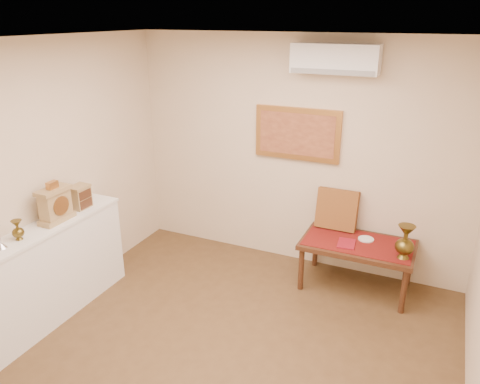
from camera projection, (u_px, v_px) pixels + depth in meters
The scene contains 16 objects.
floor at pixel (209, 373), 4.00m from camera, with size 4.50×4.50×0.00m, color brown.
ceiling at pixel (199, 43), 3.04m from camera, with size 4.50×4.50×0.00m, color white.
wall_back at pixel (297, 154), 5.44m from camera, with size 4.00×0.02×2.70m, color beige.
wall_left at pixel (13, 192), 4.29m from camera, with size 0.02×4.50×2.70m, color beige.
brass_urn_small at pixel (17, 227), 4.16m from camera, with size 0.11×0.11×0.24m, color brown, non-canonical shape.
table_cloth at pixel (358, 243), 5.08m from camera, with size 1.14×0.59×0.01m, color maroon.
brass_urn_tall at pixel (406, 238), 4.68m from camera, with size 0.19×0.19×0.43m, color brown, non-canonical shape.
plate at pixel (366, 239), 5.13m from camera, with size 0.17×0.17×0.01m, color silver.
menu at pixel (346, 243), 5.04m from camera, with size 0.18×0.25×0.01m, color maroon.
cushion at pixel (337, 209), 5.34m from camera, with size 0.46×0.10×0.46m, color #5E1F12.
display_ledge at pixel (42, 277), 4.53m from camera, with size 0.37×2.02×0.98m.
mantel_clock at pixel (55, 204), 4.52m from camera, with size 0.17×0.36×0.41m.
wooden_chest at pixel (80, 197), 4.85m from camera, with size 0.16×0.21×0.24m.
low_table at pixel (358, 248), 5.10m from camera, with size 1.20×0.70×0.55m.
painting at pixel (297, 134), 5.33m from camera, with size 1.00×0.06×0.60m.
ac_unit at pixel (335, 59), 4.78m from camera, with size 0.90×0.25×0.30m.
Camera 1 is at (1.56, -2.79, 2.88)m, focal length 35.00 mm.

